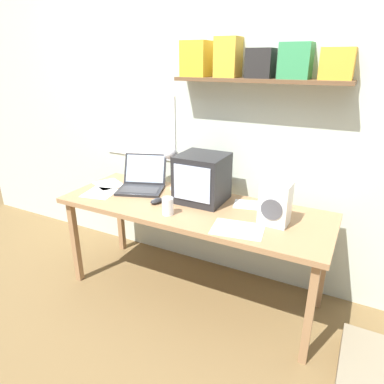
% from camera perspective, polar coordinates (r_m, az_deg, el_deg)
% --- Properties ---
extents(ground_plane, '(12.00, 12.00, 0.00)m').
position_cam_1_polar(ground_plane, '(2.70, -0.00, -16.22)').
color(ground_plane, brown).
extents(back_wall, '(5.60, 0.24, 2.60)m').
position_cam_1_polar(back_wall, '(2.58, 4.93, 13.72)').
color(back_wall, beige).
rests_on(back_wall, ground_plane).
extents(corner_desk, '(1.86, 0.67, 0.71)m').
position_cam_1_polar(corner_desk, '(2.36, -0.00, -3.55)').
color(corner_desk, '#9D734C').
rests_on(corner_desk, ground_plane).
extents(crt_monitor, '(0.32, 0.32, 0.33)m').
position_cam_1_polar(crt_monitor, '(2.37, 1.70, 2.34)').
color(crt_monitor, '#232326').
rests_on(crt_monitor, corner_desk).
extents(laptop, '(0.43, 0.44, 0.24)m').
position_cam_1_polar(laptop, '(2.67, -8.27, 1.88)').
color(laptop, '#232326').
rests_on(laptop, corner_desk).
extents(desk_lamp, '(0.13, 0.16, 0.35)m').
position_cam_1_polar(desk_lamp, '(2.53, -3.41, 5.42)').
color(desk_lamp, silver).
rests_on(desk_lamp, corner_desk).
extents(juice_glass, '(0.07, 0.07, 0.11)m').
position_cam_1_polar(juice_glass, '(2.20, -4.06, -2.51)').
color(juice_glass, white).
rests_on(juice_glass, corner_desk).
extents(space_heater, '(0.18, 0.15, 0.26)m').
position_cam_1_polar(space_heater, '(2.10, 13.70, -1.90)').
color(space_heater, silver).
rests_on(space_heater, corner_desk).
extents(computer_mouse, '(0.08, 0.12, 0.03)m').
position_cam_1_polar(computer_mouse, '(2.39, -5.89, -1.48)').
color(computer_mouse, '#232326').
rests_on(computer_mouse, corner_desk).
extents(open_notebook, '(0.26, 0.26, 0.00)m').
position_cam_1_polar(open_notebook, '(2.65, -15.09, -0.16)').
color(open_notebook, white).
rests_on(open_notebook, corner_desk).
extents(loose_paper_near_monitor, '(0.30, 0.28, 0.00)m').
position_cam_1_polar(loose_paper_near_monitor, '(2.81, -13.71, 1.26)').
color(loose_paper_near_monitor, white).
rests_on(loose_paper_near_monitor, corner_desk).
extents(loose_paper_near_laptop, '(0.33, 0.26, 0.00)m').
position_cam_1_polar(loose_paper_near_laptop, '(2.04, 7.63, -6.15)').
color(loose_paper_near_laptop, silver).
rests_on(loose_paper_near_laptop, corner_desk).
extents(printed_handout, '(0.26, 0.21, 0.00)m').
position_cam_1_polar(printed_handout, '(2.38, 9.78, -2.14)').
color(printed_handout, white).
rests_on(printed_handout, corner_desk).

